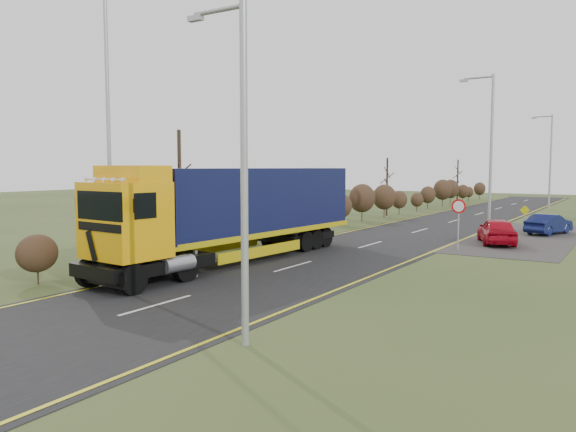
% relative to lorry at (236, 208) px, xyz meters
% --- Properties ---
extents(ground, '(160.00, 160.00, 0.00)m').
position_rel_lorry_xyz_m(ground, '(2.80, -3.63, -2.45)').
color(ground, '#32411B').
rests_on(ground, ground).
extents(road, '(8.00, 120.00, 0.02)m').
position_rel_lorry_xyz_m(road, '(2.80, 6.37, -2.44)').
color(road, black).
rests_on(road, ground).
extents(layby, '(6.00, 18.00, 0.02)m').
position_rel_lorry_xyz_m(layby, '(9.30, 16.37, -2.44)').
color(layby, '#322F2C').
rests_on(layby, ground).
extents(lane_markings, '(7.52, 116.00, 0.01)m').
position_rel_lorry_xyz_m(lane_markings, '(2.80, 6.06, -2.42)').
color(lane_markings, gold).
rests_on(lane_markings, road).
extents(hedgerow, '(2.24, 102.04, 6.05)m').
position_rel_lorry_xyz_m(hedgerow, '(-3.20, 4.26, -0.83)').
color(hedgerow, '#301F15').
rests_on(hedgerow, ground).
extents(lorry, '(3.49, 15.64, 4.32)m').
position_rel_lorry_xyz_m(lorry, '(0.00, 0.00, 0.00)').
color(lorry, black).
rests_on(lorry, ground).
extents(car_red_hatchback, '(3.10, 4.61, 1.46)m').
position_rel_lorry_xyz_m(car_red_hatchback, '(8.57, 12.43, -1.72)').
color(car_red_hatchback, '#AE0818').
rests_on(car_red_hatchback, ground).
extents(car_blue_sedan, '(2.52, 4.11, 1.28)m').
position_rel_lorry_xyz_m(car_blue_sedan, '(10.34, 18.89, -1.81)').
color(car_blue_sedan, '#0B1240').
rests_on(car_blue_sedan, ground).
extents(streetlight_near, '(1.73, 0.18, 8.07)m').
position_rel_lorry_xyz_m(streetlight_near, '(7.31, -9.23, 1.97)').
color(streetlight_near, '#9DA0A2').
rests_on(streetlight_near, ground).
extents(streetlight_mid, '(2.08, 0.20, 9.83)m').
position_rel_lorry_xyz_m(streetlight_mid, '(7.27, 15.65, 2.99)').
color(streetlight_mid, '#9DA0A2').
rests_on(streetlight_mid, ground).
extents(streetlight_far, '(2.00, 0.19, 9.40)m').
position_rel_lorry_xyz_m(streetlight_far, '(7.28, 41.20, 2.74)').
color(streetlight_far, '#9DA0A2').
rests_on(streetlight_far, ground).
extents(left_pole, '(0.16, 0.16, 11.30)m').
position_rel_lorry_xyz_m(left_pole, '(-3.02, -4.41, 3.20)').
color(left_pole, '#9DA0A2').
rests_on(left_pole, ground).
extents(speed_sign, '(0.73, 0.10, 2.63)m').
position_rel_lorry_xyz_m(speed_sign, '(7.40, 8.90, -0.57)').
color(speed_sign, '#9DA0A2').
rests_on(speed_sign, ground).
extents(warning_board, '(0.64, 0.11, 1.68)m').
position_rel_lorry_xyz_m(warning_board, '(8.60, 20.63, -1.45)').
color(warning_board, '#9DA0A2').
rests_on(warning_board, ground).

